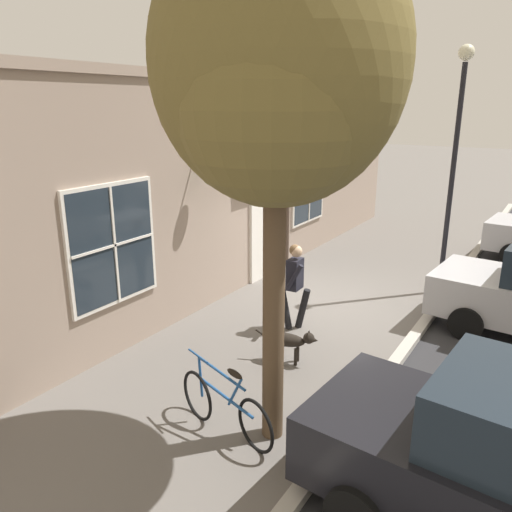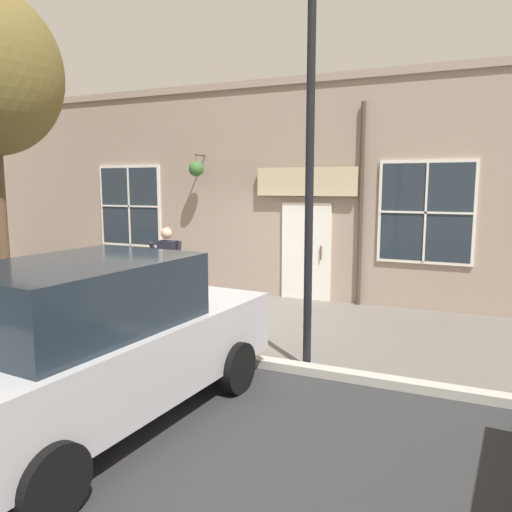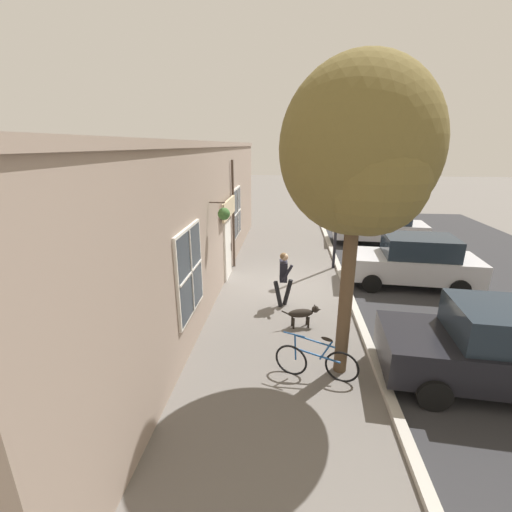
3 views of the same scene
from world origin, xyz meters
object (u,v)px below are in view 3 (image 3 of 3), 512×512
object	(u,v)px
street_lamp	(340,180)
dog_on_leash	(303,313)
pedestrian_walking	(284,274)
leaning_bicycle	(316,361)
parked_car_far_end	(380,226)
parked_car_mid_block	(412,261)
street_tree_by_curb	(362,157)
parked_car_nearest_curb	(501,348)

from	to	relation	value
street_lamp	dog_on_leash	bearing A→B (deg)	-106.08
pedestrian_walking	leaning_bicycle	distance (m)	3.45
parked_car_far_end	street_lamp	xyz separation A→B (m)	(-2.62, -3.76, 2.54)
dog_on_leash	parked_car_mid_block	xyz separation A→B (m)	(3.79, 3.23, 0.49)
street_tree_by_curb	street_lamp	size ratio (longest dim) A/B	1.16
street_tree_by_curb	parked_car_far_end	xyz separation A→B (m)	(3.20, 10.38, -3.56)
street_tree_by_curb	parked_car_mid_block	world-z (taller)	street_tree_by_curb
dog_on_leash	street_lamp	distance (m)	5.79
pedestrian_walking	parked_car_nearest_curb	xyz separation A→B (m)	(4.28, -3.26, -0.13)
leaning_bicycle	parked_car_far_end	world-z (taller)	parked_car_far_end
street_tree_by_curb	parked_car_far_end	size ratio (longest dim) A/B	1.39
dog_on_leash	street_tree_by_curb	size ratio (longest dim) A/B	0.17
street_tree_by_curb	parked_car_mid_block	bearing A→B (deg)	59.51
street_tree_by_curb	dog_on_leash	bearing A→B (deg)	112.70
dog_on_leash	parked_car_far_end	size ratio (longest dim) A/B	0.24
pedestrian_walking	leaning_bicycle	size ratio (longest dim) A/B	0.98
parked_car_nearest_curb	parked_car_far_end	size ratio (longest dim) A/B	1.00
leaning_bicycle	street_lamp	world-z (taller)	street_lamp
leaning_bicycle	parked_car_far_end	size ratio (longest dim) A/B	0.39
street_tree_by_curb	parked_car_mid_block	distance (m)	6.91
leaning_bicycle	parked_car_nearest_curb	world-z (taller)	parked_car_nearest_curb
street_lamp	pedestrian_walking	bearing A→B (deg)	-118.56
street_tree_by_curb	leaning_bicycle	distance (m)	4.11
leaning_bicycle	parked_car_nearest_curb	distance (m)	3.57
parked_car_far_end	street_lamp	bearing A→B (deg)	-124.88
leaning_bicycle	parked_car_mid_block	xyz separation A→B (m)	(3.59, 5.32, 0.50)
pedestrian_walking	leaning_bicycle	world-z (taller)	pedestrian_walking
dog_on_leash	leaning_bicycle	size ratio (longest dim) A/B	0.62
parked_car_mid_block	pedestrian_walking	bearing A→B (deg)	-155.11
leaning_bicycle	parked_car_nearest_curb	size ratio (longest dim) A/B	0.39
dog_on_leash	leaning_bicycle	distance (m)	2.10
street_tree_by_curb	leaning_bicycle	world-z (taller)	street_tree_by_curb
street_tree_by_curb	street_lamp	xyz separation A→B (m)	(0.58, 6.61, -1.01)
parked_car_far_end	leaning_bicycle	bearing A→B (deg)	-109.70
dog_on_leash	street_tree_by_curb	world-z (taller)	street_tree_by_curb
pedestrian_walking	parked_car_mid_block	bearing A→B (deg)	24.89
street_tree_by_curb	parked_car_far_end	world-z (taller)	street_tree_by_curb
pedestrian_walking	dog_on_leash	bearing A→B (deg)	-65.70
parked_car_far_end	dog_on_leash	bearing A→B (deg)	-115.13
leaning_bicycle	parked_car_far_end	bearing A→B (deg)	70.30
pedestrian_walking	dog_on_leash	xyz separation A→B (m)	(0.55, -1.22, -0.61)
parked_car_mid_block	street_tree_by_curb	bearing A→B (deg)	-120.49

